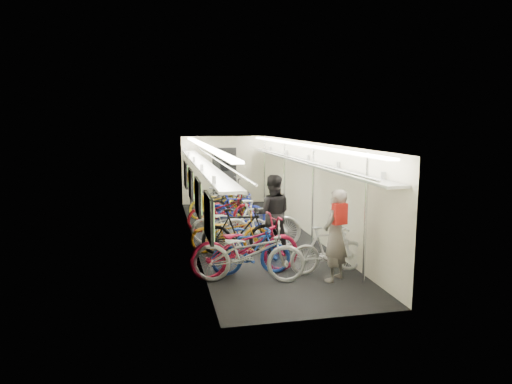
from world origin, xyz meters
name	(u,v)px	position (x,y,z in m)	size (l,w,h in m)	color
train_car_shell	(234,170)	(-0.36, 0.71, 1.66)	(10.00, 10.00, 10.00)	black
bicycle_0	(249,253)	(-0.74, -3.21, 0.54)	(0.72, 2.06, 1.08)	#9E9EA2
bicycle_1	(251,251)	(-0.61, -2.83, 0.46)	(0.43, 1.54, 0.92)	navy
bicycle_2	(245,246)	(-0.73, -2.86, 0.57)	(0.76, 2.19, 1.15)	maroon
bicycle_3	(240,231)	(-0.57, -1.42, 0.51)	(0.48, 1.71, 1.03)	black
bicycle_4	(230,233)	(-0.78, -1.30, 0.46)	(0.61, 1.76, 0.92)	orange
bicycle_5	(260,224)	(-0.06, -1.15, 0.58)	(0.55, 1.95, 1.17)	silver
bicycle_6	(230,224)	(-0.67, -0.59, 0.50)	(0.66, 1.89, 0.99)	#A4A3A7
bicycle_7	(236,210)	(-0.22, 1.14, 0.49)	(0.46, 1.64, 0.99)	#1C2AA8
bicycle_8	(222,211)	(-0.65, 0.93, 0.52)	(0.69, 1.98, 1.04)	maroon
bicycle_9	(231,203)	(-0.15, 2.45, 0.46)	(0.44, 1.55, 0.93)	black
bicycle_10	(218,203)	(-0.56, 2.49, 0.47)	(0.63, 1.80, 0.95)	gold
bicycle_11	(328,249)	(0.86, -3.05, 0.47)	(0.44, 1.56, 0.94)	silver
bicycle_12	(220,201)	(-0.42, 2.96, 0.45)	(0.60, 1.73, 0.91)	slate
bicycle_14	(221,194)	(-0.30, 3.65, 0.55)	(0.72, 2.08, 1.09)	#5C5B60
passenger_near	(335,236)	(0.82, -3.47, 0.85)	(0.62, 0.41, 1.70)	slate
passenger_mid	(272,214)	(0.15, -1.42, 0.88)	(0.85, 0.67, 1.76)	black
backpack	(340,214)	(0.85, -3.59, 1.28)	(0.26, 0.14, 0.38)	#B11711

